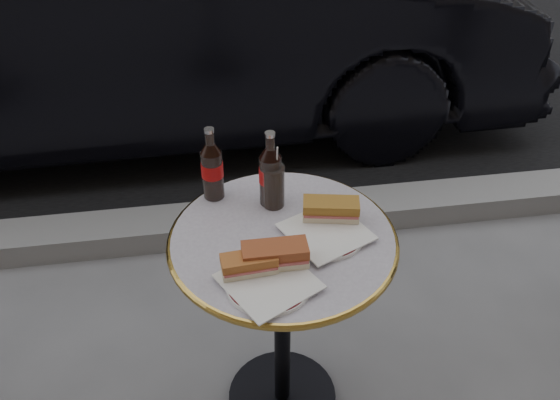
{
  "coord_description": "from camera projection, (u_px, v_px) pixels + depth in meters",
  "views": [
    {
      "loc": [
        -0.19,
        -1.24,
        1.83
      ],
      "look_at": [
        0.0,
        0.05,
        0.82
      ],
      "focal_mm": 40.0,
      "sensor_mm": 36.0,
      "label": 1
    }
  ],
  "objects": [
    {
      "name": "cola_glass",
      "position": [
        273.0,
        186.0,
        1.74
      ],
      "size": [
        0.08,
        0.08,
        0.13
      ],
      "primitive_type": "cylinder",
      "rotation": [
        0.0,
        0.0,
        0.22
      ],
      "color": "black",
      "rests_on": "bistro_table"
    },
    {
      "name": "plate_left",
      "position": [
        269.0,
        283.0,
        1.52
      ],
      "size": [
        0.27,
        0.27,
        0.01
      ],
      "primitive_type": "cylinder",
      "rotation": [
        0.0,
        0.0,
        0.32
      ],
      "color": "white",
      "rests_on": "bistro_table"
    },
    {
      "name": "plate_right",
      "position": [
        326.0,
        234.0,
        1.67
      ],
      "size": [
        0.26,
        0.26,
        0.01
      ],
      "primitive_type": "cylinder",
      "rotation": [
        0.0,
        0.0,
        0.26
      ],
      "color": "white",
      "rests_on": "bistro_table"
    },
    {
      "name": "cola_bottle_left",
      "position": [
        212.0,
        163.0,
        1.74
      ],
      "size": [
        0.08,
        0.08,
        0.23
      ],
      "primitive_type": null,
      "rotation": [
        0.0,
        0.0,
        0.29
      ],
      "color": "black",
      "rests_on": "bistro_table"
    },
    {
      "name": "ground",
      "position": [
        282.0,
        399.0,
        2.12
      ],
      "size": [
        80.0,
        80.0,
        0.0
      ],
      "primitive_type": "plane",
      "color": "slate",
      "rests_on": "ground"
    },
    {
      "name": "bistro_table",
      "position": [
        282.0,
        328.0,
        1.89
      ],
      "size": [
        0.62,
        0.62,
        0.73
      ],
      "primitive_type": null,
      "color": "#BAB2C4",
      "rests_on": "ground"
    },
    {
      "name": "sandwich_right",
      "position": [
        331.0,
        210.0,
        1.7
      ],
      "size": [
        0.16,
        0.1,
        0.05
      ],
      "primitive_type": "cube",
      "rotation": [
        0.0,
        0.0,
        -0.19
      ],
      "color": "#A47029",
      "rests_on": "plate_right"
    },
    {
      "name": "curb",
      "position": [
        252.0,
        221.0,
        2.79
      ],
      "size": [
        40.0,
        0.2,
        0.12
      ],
      "primitive_type": "cube",
      "color": "gray",
      "rests_on": "ground"
    },
    {
      "name": "cola_bottle_right",
      "position": [
        270.0,
        169.0,
        1.72
      ],
      "size": [
        0.08,
        0.08,
        0.23
      ],
      "primitive_type": null,
      "rotation": [
        0.0,
        0.0,
        -0.32
      ],
      "color": "black",
      "rests_on": "bistro_table"
    },
    {
      "name": "sandwich_left_b",
      "position": [
        275.0,
        256.0,
        1.55
      ],
      "size": [
        0.16,
        0.08,
        0.06
      ],
      "primitive_type": "cube",
      "rotation": [
        0.0,
        0.0,
        -0.01
      ],
      "color": "#A04B28",
      "rests_on": "plate_left"
    },
    {
      "name": "parked_car",
      "position": [
        142.0,
        6.0,
        3.19
      ],
      "size": [
        1.48,
        4.05,
        1.32
      ],
      "primitive_type": "imported",
      "rotation": [
        0.0,
        0.0,
        1.59
      ],
      "color": "black",
      "rests_on": "ground"
    },
    {
      "name": "sandwich_left_a",
      "position": [
        249.0,
        265.0,
        1.53
      ],
      "size": [
        0.14,
        0.07,
        0.05
      ],
      "primitive_type": "cube",
      "rotation": [
        0.0,
        0.0,
        0.08
      ],
      "color": "#B3632D",
      "rests_on": "plate_left"
    }
  ]
}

